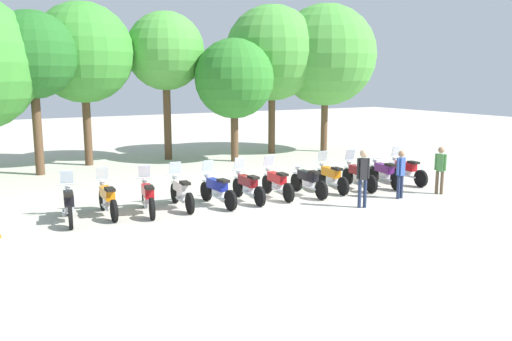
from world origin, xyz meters
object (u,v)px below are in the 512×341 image
at_px(motorcycle_10, 384,173).
at_px(person_2, 440,167).
at_px(person_0, 401,171).
at_px(motorcycle_7, 308,181).
at_px(motorcycle_9, 359,175).
at_px(tree_1, 32,55).
at_px(motorcycle_3, 181,191).
at_px(motorcycle_5, 248,186).
at_px(motorcycle_6, 277,182).
at_px(tree_4, 234,79).
at_px(motorcycle_11, 406,170).
at_px(tree_6, 326,55).
at_px(tree_2, 83,53).
at_px(tree_3, 165,52).
at_px(motorcycle_2, 148,196).
at_px(person_1, 363,173).
at_px(motorcycle_4, 217,189).
at_px(tree_5, 272,53).
at_px(motorcycle_0, 69,204).
at_px(motorcycle_8, 331,176).
at_px(motorcycle_1, 107,198).

distance_m(motorcycle_10, person_2, 2.14).
bearing_deg(person_0, motorcycle_7, 42.99).
relative_size(motorcycle_9, tree_1, 0.33).
bearing_deg(motorcycle_3, motorcycle_5, -91.51).
height_order(motorcycle_6, tree_4, tree_4).
height_order(motorcycle_7, motorcycle_11, motorcycle_11).
xyz_separation_m(person_0, tree_6, (4.52, 10.53, 4.20)).
bearing_deg(tree_2, tree_3, -2.20).
relative_size(motorcycle_3, motorcycle_5, 1.00).
bearing_deg(motorcycle_10, tree_3, 35.25).
distance_m(motorcycle_5, tree_4, 9.05).
height_order(motorcycle_2, person_1, person_1).
height_order(motorcycle_4, motorcycle_6, same).
height_order(motorcycle_11, tree_5, tree_5).
relative_size(motorcycle_5, person_1, 1.20).
height_order(motorcycle_0, tree_4, tree_4).
bearing_deg(motorcycle_6, motorcycle_8, -87.29).
xyz_separation_m(motorcycle_2, tree_5, (9.64, 9.09, 4.69)).
relative_size(motorcycle_2, tree_3, 0.31).
xyz_separation_m(motorcycle_5, motorcycle_6, (1.12, 0.02, 0.00)).
xyz_separation_m(motorcycle_3, tree_5, (8.53, 8.96, 4.69)).
bearing_deg(tree_6, motorcycle_7, -128.76).
relative_size(motorcycle_0, motorcycle_9, 1.00).
height_order(motorcycle_0, motorcycle_10, motorcycle_0).
relative_size(tree_1, tree_2, 0.91).
bearing_deg(tree_2, person_0, -57.39).
bearing_deg(motorcycle_0, tree_2, -7.05).
bearing_deg(motorcycle_9, motorcycle_6, 93.19).
relative_size(motorcycle_0, motorcycle_6, 1.00).
xyz_separation_m(motorcycle_1, motorcycle_10, (10.05, -0.69, -0.01)).
bearing_deg(motorcycle_4, person_2, -111.61).
xyz_separation_m(motorcycle_1, person_1, (7.17, -2.88, 0.57)).
height_order(motorcycle_2, motorcycle_10, motorcycle_2).
distance_m(motorcycle_5, tree_5, 12.07).
relative_size(person_0, tree_5, 0.21).
relative_size(person_0, person_1, 0.89).
bearing_deg(motorcycle_3, motorcycle_0, 93.24).
xyz_separation_m(motorcycle_4, tree_2, (-1.92, 9.93, 4.54)).
height_order(motorcycle_4, tree_3, tree_3).
xyz_separation_m(motorcycle_11, person_0, (-2.06, -1.84, 0.42)).
distance_m(motorcycle_10, tree_3, 12.11).
height_order(motorcycle_2, motorcycle_9, same).
bearing_deg(motorcycle_7, motorcycle_3, 85.58).
height_order(motorcycle_11, tree_2, tree_2).
relative_size(motorcycle_6, motorcycle_8, 1.00).
height_order(motorcycle_6, person_2, person_2).
height_order(tree_2, tree_6, tree_6).
bearing_deg(motorcycle_2, person_0, -95.84).
bearing_deg(motorcycle_7, motorcycle_5, 85.36).
xyz_separation_m(motorcycle_7, motorcycle_8, (1.12, 0.20, 0.01)).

